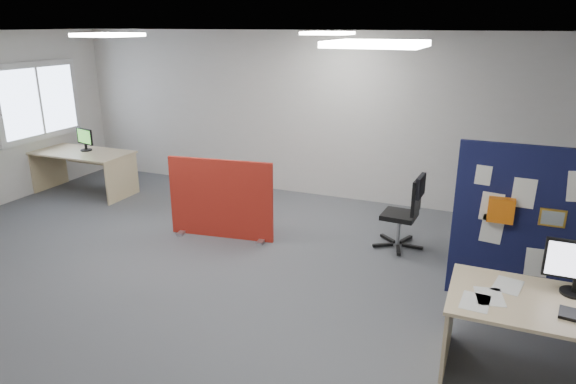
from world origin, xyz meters
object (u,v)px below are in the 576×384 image
(red_divider, at_px, (221,200))
(monitor_second, at_px, (85,138))
(navy_divider, at_px, (559,233))
(office_chair, at_px, (408,208))
(second_desk, at_px, (85,161))

(red_divider, distance_m, monitor_second, 3.27)
(navy_divider, distance_m, office_chair, 1.90)
(red_divider, xyz_separation_m, office_chair, (2.39, 0.60, 0.02))
(second_desk, height_order, monitor_second, monitor_second)
(navy_divider, relative_size, red_divider, 1.41)
(second_desk, xyz_separation_m, office_chair, (5.52, -0.23, 0.00))
(navy_divider, height_order, monitor_second, navy_divider)
(red_divider, relative_size, second_desk, 0.87)
(red_divider, height_order, second_desk, red_divider)
(monitor_second, distance_m, office_chair, 5.53)
(red_divider, height_order, monitor_second, monitor_second)
(navy_divider, distance_m, red_divider, 4.04)
(navy_divider, height_order, second_desk, navy_divider)
(second_desk, xyz_separation_m, monitor_second, (0.01, 0.05, 0.39))
(red_divider, bearing_deg, office_chair, 6.41)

